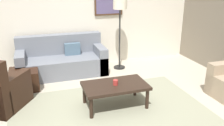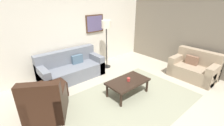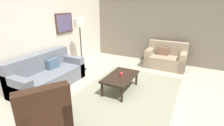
% 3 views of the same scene
% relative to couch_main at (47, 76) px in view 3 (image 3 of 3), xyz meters
% --- Properties ---
extents(ground_plane, '(8.00, 8.00, 0.00)m').
position_rel_couch_main_xyz_m(ground_plane, '(0.55, -2.11, -0.30)').
color(ground_plane, '#B2A893').
extents(rear_partition, '(6.00, 0.12, 2.80)m').
position_rel_couch_main_xyz_m(rear_partition, '(0.55, 0.49, 1.10)').
color(rear_partition, silver).
rests_on(rear_partition, ground_plane).
extents(stone_feature_panel, '(0.12, 5.20, 2.80)m').
position_rel_couch_main_xyz_m(stone_feature_panel, '(3.55, -2.11, 1.10)').
color(stone_feature_panel, slate).
rests_on(stone_feature_panel, ground_plane).
extents(area_rug, '(3.27, 2.28, 0.01)m').
position_rel_couch_main_xyz_m(area_rug, '(0.55, -2.11, -0.29)').
color(area_rug, gray).
rests_on(area_rug, ground_plane).
extents(couch_main, '(1.97, 0.88, 0.88)m').
position_rel_couch_main_xyz_m(couch_main, '(0.00, 0.00, 0.00)').
color(couch_main, slate).
rests_on(couch_main, ground_plane).
extents(couch_loveseat, '(0.83, 1.33, 0.88)m').
position_rel_couch_main_xyz_m(couch_loveseat, '(3.02, -2.58, 0.00)').
color(couch_loveseat, gray).
rests_on(couch_loveseat, ground_plane).
extents(armchair_leather, '(1.10, 1.10, 0.95)m').
position_rel_couch_main_xyz_m(armchair_leather, '(-1.27, -1.35, 0.01)').
color(armchair_leather, black).
rests_on(armchair_leather, ground_plane).
extents(ottoman, '(0.56, 0.56, 0.40)m').
position_rel_couch_main_xyz_m(ottoman, '(-0.83, -0.65, -0.10)').
color(ottoman, black).
rests_on(ottoman, ground_plane).
extents(coffee_table, '(1.10, 0.64, 0.41)m').
position_rel_couch_main_xyz_m(coffee_table, '(0.68, -1.88, 0.06)').
color(coffee_table, black).
rests_on(coffee_table, ground_plane).
extents(cup, '(0.08, 0.08, 0.09)m').
position_rel_couch_main_xyz_m(cup, '(0.68, -1.90, 0.16)').
color(cup, '#B2332D').
rests_on(cup, coffee_table).
extents(lamp_standing, '(0.32, 0.32, 1.71)m').
position_rel_couch_main_xyz_m(lamp_standing, '(1.39, -0.12, 1.11)').
color(lamp_standing, black).
rests_on(lamp_standing, ground_plane).
extents(framed_artwork, '(0.72, 0.04, 0.61)m').
position_rel_couch_main_xyz_m(framed_artwork, '(1.28, 0.40, 1.25)').
color(framed_artwork, '#472D1C').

